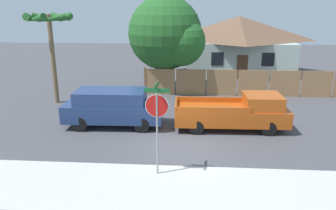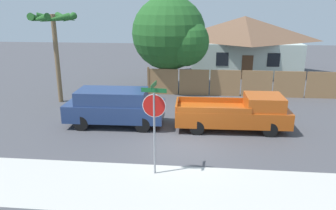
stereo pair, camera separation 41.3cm
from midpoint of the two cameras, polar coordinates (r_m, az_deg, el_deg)
The scene contains 9 objects.
ground_plane at distance 14.54m, azimuth 1.49°, elevation -6.93°, with size 80.00×80.00×0.00m, color #47474C.
sidewalk_strip at distance 11.35m, azimuth 0.62°, elevation -14.27°, with size 36.00×3.20×0.01m.
wooden_fence at distance 22.71m, azimuth 14.08°, elevation 3.71°, with size 14.76×0.12×1.88m.
house at distance 31.03m, azimuth 11.69°, elevation 10.50°, with size 9.90×7.30×5.00m.
oak_tree at distance 23.10m, azimuth -0.47°, elevation 12.07°, with size 5.35×5.10×6.60m.
palm_tree at distance 21.20m, azimuth -20.46°, elevation 12.75°, with size 2.71×2.92×5.50m.
red_suv at distance 16.71m, azimuth -10.23°, elevation -0.31°, with size 4.95×2.06×1.86m.
orange_pickup at distance 16.39m, azimuth 11.07°, elevation -1.29°, with size 5.52×2.03×1.77m.
stop_sign at distance 11.31m, azimuth -2.98°, elevation -1.47°, with size 0.89×0.80×3.39m.
Camera 1 is at (0.37, -13.31, 5.88)m, focal length 35.00 mm.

